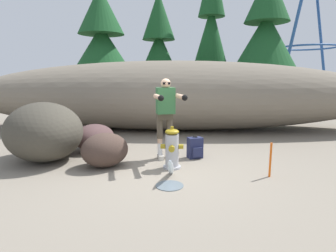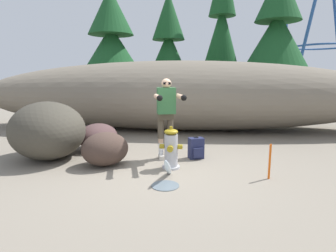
# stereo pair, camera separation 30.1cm
# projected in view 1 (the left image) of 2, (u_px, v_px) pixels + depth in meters

# --- Properties ---
(ground_plane) EXTENTS (56.00, 56.00, 0.04)m
(ground_plane) POSITION_uv_depth(u_px,v_px,m) (162.00, 169.00, 5.28)
(ground_plane) COLOR gray
(dirt_embankment) EXTENTS (13.57, 3.20, 2.20)m
(dirt_embankment) POSITION_uv_depth(u_px,v_px,m) (171.00, 95.00, 9.10)
(dirt_embankment) COLOR #756B5B
(dirt_embankment) RESTS_ON ground_plane
(fire_hydrant) EXTENTS (0.43, 0.38, 0.80)m
(fire_hydrant) POSITION_uv_depth(u_px,v_px,m) (172.00, 149.00, 5.24)
(fire_hydrant) COLOR #B2B2B7
(fire_hydrant) RESTS_ON ground_plane
(hydrant_water_jet) EXTENTS (0.44, 0.97, 0.56)m
(hydrant_water_jet) POSITION_uv_depth(u_px,v_px,m) (170.00, 171.00, 4.68)
(hydrant_water_jet) COLOR silver
(hydrant_water_jet) RESTS_ON ground_plane
(utility_worker) EXTENTS (0.67, 1.04, 1.66)m
(utility_worker) POSITION_uv_depth(u_px,v_px,m) (165.00, 109.00, 5.69)
(utility_worker) COLOR beige
(utility_worker) RESTS_ON ground_plane
(spare_backpack) EXTENTS (0.35, 0.35, 0.47)m
(spare_backpack) POSITION_uv_depth(u_px,v_px,m) (195.00, 148.00, 5.92)
(spare_backpack) COLOR #23284C
(spare_backpack) RESTS_ON ground_plane
(boulder_large) EXTENTS (2.24, 2.31, 1.20)m
(boulder_large) POSITION_uv_depth(u_px,v_px,m) (44.00, 132.00, 5.70)
(boulder_large) COLOR #433F35
(boulder_large) RESTS_ON ground_plane
(boulder_mid) EXTENTS (0.91, 1.08, 0.61)m
(boulder_mid) POSITION_uv_depth(u_px,v_px,m) (94.00, 137.00, 6.55)
(boulder_mid) COLOR #503838
(boulder_mid) RESTS_ON ground_plane
(boulder_small) EXTENTS (1.18, 1.15, 0.65)m
(boulder_small) POSITION_uv_depth(u_px,v_px,m) (105.00, 150.00, 5.34)
(boulder_small) COLOR #44332B
(boulder_small) RESTS_ON ground_plane
(pine_tree_far_left) EXTENTS (2.87, 2.87, 5.27)m
(pine_tree_far_left) POSITION_uv_depth(u_px,v_px,m) (102.00, 43.00, 11.46)
(pine_tree_far_left) COLOR #47331E
(pine_tree_far_left) RESTS_ON ground_plane
(pine_tree_left) EXTENTS (2.32, 2.32, 5.54)m
(pine_tree_left) POSITION_uv_depth(u_px,v_px,m) (159.00, 48.00, 13.07)
(pine_tree_left) COLOR #47331E
(pine_tree_left) RESTS_ON ground_plane
(pine_tree_center) EXTENTS (1.98, 1.98, 7.42)m
(pine_tree_center) POSITION_uv_depth(u_px,v_px,m) (211.00, 27.00, 13.53)
(pine_tree_center) COLOR #47331E
(pine_tree_center) RESTS_ON ground_plane
(pine_tree_right) EXTENTS (2.83, 2.83, 6.01)m
(pine_tree_right) POSITION_uv_depth(u_px,v_px,m) (266.00, 32.00, 11.62)
(pine_tree_right) COLOR #47331E
(pine_tree_right) RESTS_ON ground_plane
(survey_stake) EXTENTS (0.04, 0.04, 0.60)m
(survey_stake) POSITION_uv_depth(u_px,v_px,m) (270.00, 160.00, 4.78)
(survey_stake) COLOR #E55914
(survey_stake) RESTS_ON ground_plane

